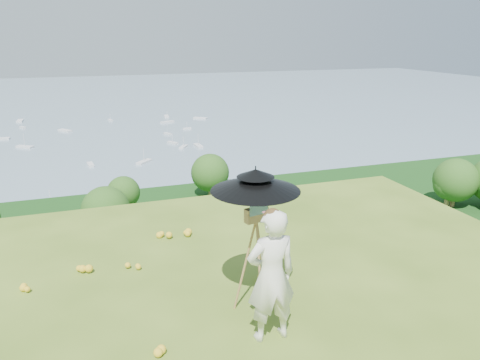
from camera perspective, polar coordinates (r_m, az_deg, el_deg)
name	(u,v)px	position (r m, az deg, el deg)	size (l,w,h in m)	color
shoreline_tier	(99,269)	(87.65, -16.78, -10.31)	(170.00, 28.00, 8.00)	#74695C
bay_water	(81,113)	(246.06, -18.79, 7.69)	(700.00, 700.00, 0.00)	#6D8F9C
slope_trees	(102,261)	(42.48, -16.48, -9.43)	(110.00, 50.00, 6.00)	#255419
harbor_town	(96,235)	(84.90, -17.16, -6.41)	(110.00, 22.00, 5.00)	silver
moored_boats	(46,151)	(168.77, -22.57, 3.29)	(140.00, 140.00, 0.70)	silver
painter	(271,276)	(5.78, 3.83, -11.60)	(0.63, 0.41, 1.73)	white
field_easel	(256,256)	(6.31, 1.94, -9.30)	(0.63, 0.63, 1.66)	#A37C44
sun_umbrella	(255,193)	(5.99, 1.89, -1.54)	(1.16, 1.16, 0.71)	black
painter_cap	(273,213)	(5.43, 4.00, -4.06)	(0.21, 0.25, 0.10)	#BF6874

